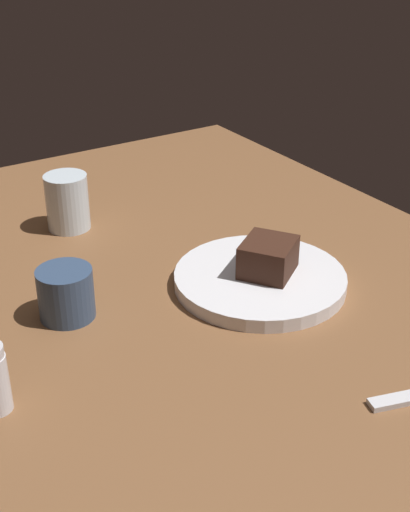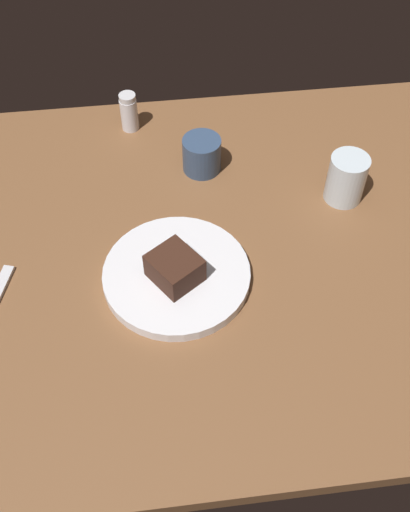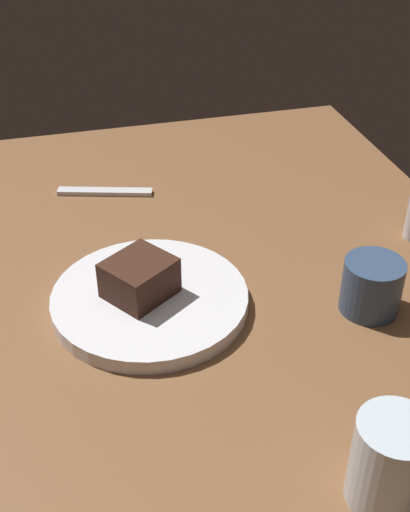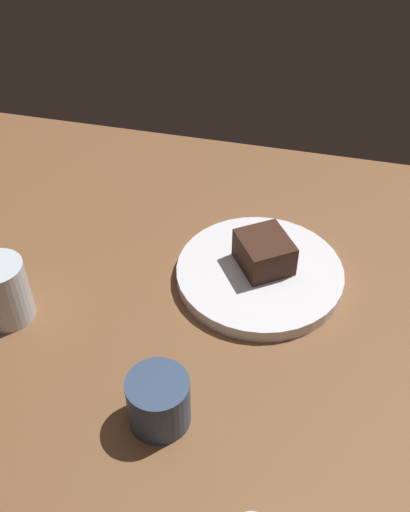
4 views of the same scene
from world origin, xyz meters
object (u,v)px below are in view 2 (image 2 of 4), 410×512
object	(u,v)px
water_glass	(346,178)
coffee_cup	(202,155)
dessert_plate	(177,275)
chocolate_cake_slice	(175,268)
salt_shaker	(129,112)

from	to	relation	value
water_glass	coffee_cup	size ratio (longest dim) A/B	1.26
dessert_plate	water_glass	bearing A→B (deg)	-154.73
chocolate_cake_slice	salt_shaker	distance (cm)	41.20
water_glass	salt_shaker	bearing A→B (deg)	-32.87
dessert_plate	water_glass	size ratio (longest dim) A/B	2.64
dessert_plate	salt_shaker	world-z (taller)	salt_shaker
coffee_cup	salt_shaker	bearing A→B (deg)	-46.41
water_glass	chocolate_cake_slice	bearing A→B (deg)	26.63
chocolate_cake_slice	coffee_cup	bearing A→B (deg)	-105.58
chocolate_cake_slice	water_glass	bearing A→B (deg)	-153.37
salt_shaker	coffee_cup	distance (cm)	19.01
chocolate_cake_slice	salt_shaker	world-z (taller)	salt_shaker
dessert_plate	water_glass	xyz separation A→B (cm)	(-32.18, -15.19, 3.62)
dessert_plate	salt_shaker	size ratio (longest dim) A/B	3.00
chocolate_cake_slice	coffee_cup	world-z (taller)	coffee_cup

